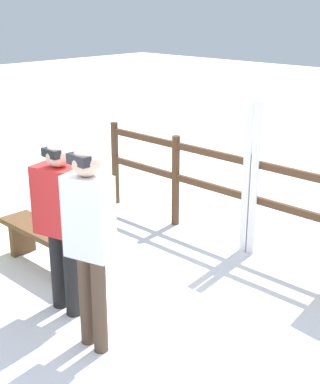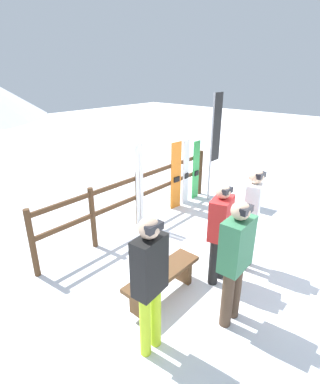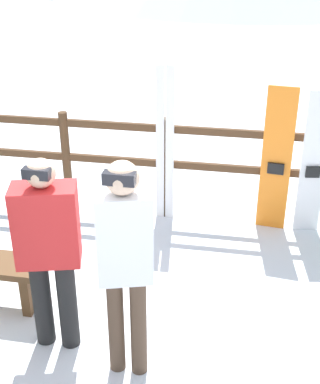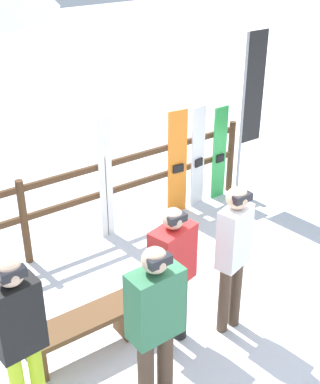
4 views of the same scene
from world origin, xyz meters
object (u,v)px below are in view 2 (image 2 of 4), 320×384
Objects in this scene: ski_pair_white at (140,187)px; snowboard_orange at (176,176)px; person_white at (252,211)px; person_red at (220,228)px; rental_flag at (215,136)px; snowboard_white at (186,173)px; person_plaid_green at (236,256)px; snowboard_green at (196,170)px; person_black at (150,277)px; bench at (163,278)px.

ski_pair_white is 1.20m from snowboard_orange.
snowboard_orange is (1.07, 2.36, -0.23)m from person_white.
person_red is 3.33m from rental_flag.
rental_flag reaches higher than snowboard_white.
person_plaid_green is 1.06× the size of person_red.
person_red is 1.08× the size of snowboard_green.
rental_flag is at bearing 23.85° from person_black.
ski_pair_white reaches higher than snowboard_green.
snowboard_white is 0.43m from snowboard_green.
person_plaid_green reaches higher than snowboard_green.
person_red is 2.75m from snowboard_orange.
bench is 0.80× the size of person_red.
person_white is at bearing -20.96° from bench.
bench is 0.81× the size of snowboard_white.
person_black reaches higher than person_red.
person_red is at bearing 43.27° from person_plaid_green.
person_black is at bearing -145.62° from snowboard_orange.
rental_flag reaches higher than person_plaid_green.
bench is 3.46m from snowboard_white.
snowboard_orange is at bearing 34.38° from person_black.
snowboard_white is (2.67, 2.73, -0.20)m from person_plaid_green.
person_white reaches higher than person_red.
person_white is at bearing 16.99° from person_plaid_green.
person_red is 3.31m from snowboard_green.
person_red is at bearing -127.96° from snowboard_orange.
ski_pair_white is (2.11, 2.26, -0.15)m from person_black.
snowboard_white is 1.10m from rental_flag.
ski_pair_white is at bearing 77.05° from person_red.
bench is at bearing -144.92° from snowboard_orange.
bench is 3.82m from snowboard_green.
snowboard_white is at bearing 45.62° from person_plaid_green.
person_red reaches higher than snowboard_white.
bench is at bearing 159.04° from person_white.
ski_pair_white is 2.35m from rental_flag.
person_black is 4.70m from snowboard_green.
person_red is 3.00m from snowboard_white.
person_red is at bearing -146.08° from rental_flag.
person_plaid_green is at bearing -138.60° from snowboard_green.
snowboard_orange is 0.38m from snowboard_white.
bench is at bearing -158.01° from rental_flag.
bench is 1.18m from person_plaid_green.
person_black is 1.09× the size of snowboard_orange.
snowboard_green is (4.11, 2.26, -0.29)m from person_black.
person_white is at bearing -121.59° from snowboard_white.
snowboard_white is (3.68, 2.26, -0.25)m from person_black.
person_black is at bearing 154.88° from person_plaid_green.
rental_flag reaches higher than ski_pair_white.
snowboard_white is at bearing -0.12° from ski_pair_white.
bench is 3.15m from snowboard_orange.
rental_flag is (2.07, 2.00, 0.60)m from person_white.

